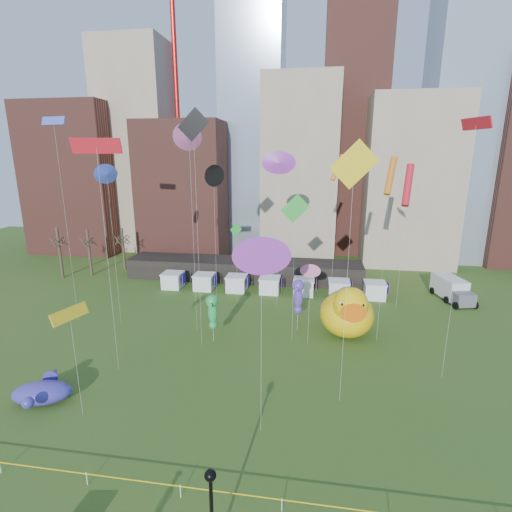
% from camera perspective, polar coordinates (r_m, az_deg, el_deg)
% --- Properties ---
extents(ground, '(160.00, 160.00, 0.00)m').
position_cam_1_polar(ground, '(27.32, -11.07, -31.67)').
color(ground, '#2F581B').
rests_on(ground, ground).
extents(skyline, '(101.00, 23.00, 68.00)m').
position_cam_1_polar(skyline, '(78.82, 5.38, 15.82)').
color(skyline, brown).
rests_on(skyline, ground).
extents(crane_left, '(23.00, 1.00, 76.00)m').
position_cam_1_polar(crane_left, '(90.57, -11.64, 31.82)').
color(crane_left, red).
rests_on(crane_left, ground).
extents(pavilion, '(38.00, 6.00, 3.20)m').
position_cam_1_polar(pavilion, '(63.25, -1.80, -2.01)').
color(pavilion, black).
rests_on(pavilion, ground).
extents(vendor_tents, '(33.24, 2.80, 2.40)m').
position_cam_1_polar(vendor_tents, '(57.03, 2.07, -4.40)').
color(vendor_tents, white).
rests_on(vendor_tents, ground).
extents(bare_trees, '(8.44, 6.44, 8.50)m').
position_cam_1_polar(bare_trees, '(70.86, -23.34, 0.62)').
color(bare_trees, '#382B21').
rests_on(bare_trees, ground).
extents(caution_tape, '(50.00, 0.06, 0.90)m').
position_cam_1_polar(caution_tape, '(26.83, -11.15, -30.66)').
color(caution_tape, white).
rests_on(caution_tape, ground).
extents(big_duck, '(6.39, 8.37, 6.32)m').
position_cam_1_polar(big_duck, '(44.25, 13.40, -8.06)').
color(big_duck, yellow).
rests_on(big_duck, ground).
extents(small_duck, '(3.57, 4.10, 2.89)m').
position_cam_1_polar(small_duck, '(47.12, 14.94, -8.81)').
color(small_duck, white).
rests_on(small_duck, ground).
extents(seahorse_green, '(1.38, 1.70, 5.38)m').
position_cam_1_polar(seahorse_green, '(41.80, -6.49, -7.85)').
color(seahorse_green, silver).
rests_on(seahorse_green, ground).
extents(seahorse_purple, '(1.58, 1.87, 6.16)m').
position_cam_1_polar(seahorse_purple, '(44.17, 6.27, -5.61)').
color(seahorse_purple, silver).
rests_on(seahorse_purple, ground).
extents(whale_inflatable, '(5.18, 5.97, 2.06)m').
position_cam_1_polar(whale_inflatable, '(37.74, -29.03, -17.11)').
color(whale_inflatable, '#503187').
rests_on(whale_inflatable, ground).
extents(lamppost, '(0.57, 0.57, 5.51)m').
position_cam_1_polar(lamppost, '(22.14, -6.63, -32.78)').
color(lamppost, black).
rests_on(lamppost, footpath).
extents(box_truck, '(4.28, 7.65, 3.08)m').
position_cam_1_polar(box_truck, '(60.78, 26.96, -4.35)').
color(box_truck, silver).
rests_on(box_truck, ground).
extents(kite_0, '(1.79, 3.21, 18.80)m').
position_cam_1_polar(kite_0, '(51.76, 21.58, 9.74)').
color(kite_0, silver).
rests_on(kite_0, ground).
extents(kite_1, '(1.42, 0.26, 9.01)m').
position_cam_1_polar(kite_1, '(39.69, 8.05, -2.20)').
color(kite_1, silver).
rests_on(kite_1, ground).
extents(kite_2, '(1.30, 2.63, 18.64)m').
position_cam_1_polar(kite_2, '(48.88, -6.30, 11.72)').
color(kite_2, silver).
rests_on(kite_2, ground).
extents(kite_3, '(2.96, 0.05, 15.99)m').
position_cam_1_polar(kite_3, '(39.37, 5.81, 6.72)').
color(kite_3, silver).
rests_on(kite_3, ground).
extents(kite_4, '(3.49, 0.45, 20.82)m').
position_cam_1_polar(kite_4, '(28.75, 14.32, 12.52)').
color(kite_4, silver).
rests_on(kite_4, ground).
extents(kite_5, '(1.03, 2.11, 18.81)m').
position_cam_1_polar(kite_5, '(46.63, -21.23, 11.24)').
color(kite_5, silver).
rests_on(kite_5, ground).
extents(kite_6, '(1.51, 2.28, 19.65)m').
position_cam_1_polar(kite_6, '(40.83, 19.32, 11.12)').
color(kite_6, silver).
rests_on(kite_6, ground).
extents(kite_7, '(2.83, 0.69, 20.25)m').
position_cam_1_polar(kite_7, '(49.08, 3.41, 13.61)').
color(kite_7, silver).
rests_on(kite_7, ground).
extents(kite_8, '(4.17, 1.13, 21.08)m').
position_cam_1_polar(kite_8, '(35.32, -22.59, 14.70)').
color(kite_8, silver).
rests_on(kite_8, ground).
extents(kite_9, '(1.56, 2.62, 22.94)m').
position_cam_1_polar(kite_9, '(41.75, -9.89, 16.99)').
color(kite_9, silver).
rests_on(kite_9, ground).
extents(kite_10, '(3.09, 0.06, 24.01)m').
position_cam_1_polar(kite_10, '(37.93, -9.24, 18.01)').
color(kite_10, silver).
rests_on(kite_10, ground).
extents(kite_11, '(1.79, 0.83, 11.16)m').
position_cam_1_polar(kite_11, '(51.32, -2.97, 3.68)').
color(kite_11, silver).
rests_on(kite_11, ground).
extents(kite_12, '(1.28, 3.00, 8.96)m').
position_cam_1_polar(kite_12, '(31.38, -25.89, -7.78)').
color(kite_12, silver).
rests_on(kite_12, ground).
extents(kite_13, '(2.98, 0.83, 23.77)m').
position_cam_1_polar(kite_13, '(48.95, -27.79, 17.06)').
color(kite_13, silver).
rests_on(kite_13, ground).
extents(kite_14, '(1.91, 1.57, 19.90)m').
position_cam_1_polar(kite_14, '(50.48, 12.00, 12.65)').
color(kite_14, silver).
rests_on(kite_14, ground).
extents(kite_15, '(2.60, 0.80, 14.65)m').
position_cam_1_polar(kite_15, '(25.01, 0.82, 0.04)').
color(kite_15, silver).
rests_on(kite_15, ground).
extents(kite_16, '(1.46, 2.99, 22.55)m').
position_cam_1_polar(kite_16, '(35.72, 29.80, 16.40)').
color(kite_16, silver).
rests_on(kite_16, ground).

